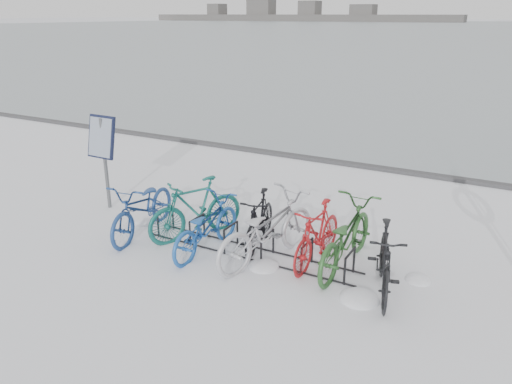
{
  "coord_description": "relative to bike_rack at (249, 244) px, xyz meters",
  "views": [
    {
      "loc": [
        3.86,
        -6.74,
        3.91
      ],
      "look_at": [
        -0.19,
        0.6,
        0.9
      ],
      "focal_mm": 35.0,
      "sensor_mm": 36.0,
      "label": 1
    }
  ],
  "objects": [
    {
      "name": "bike_7",
      "position": [
        2.36,
        -0.11,
        0.35
      ],
      "size": [
        1.01,
        1.84,
        1.07
      ],
      "primitive_type": "imported",
      "rotation": [
        0.0,
        0.0,
        0.3
      ],
      "color": "black",
      "rests_on": "ground"
    },
    {
      "name": "snow_drifts",
      "position": [
        0.86,
        0.04,
        -0.18
      ],
      "size": [
        5.64,
        1.67,
        0.21
      ],
      "color": "white",
      "rests_on": "ground"
    },
    {
      "name": "bike_5",
      "position": [
        1.13,
        0.3,
        0.34
      ],
      "size": [
        0.55,
        1.76,
        1.05
      ],
      "primitive_type": "imported",
      "rotation": [
        0.0,
        0.0,
        -0.03
      ],
      "color": "#B0191D",
      "rests_on": "ground"
    },
    {
      "name": "bike_4",
      "position": [
        0.37,
        -0.06,
        0.41
      ],
      "size": [
        1.37,
        2.39,
        1.18
      ],
      "primitive_type": "imported",
      "rotation": [
        0.0,
        0.0,
        2.87
      ],
      "color": "#B6B8C0",
      "rests_on": "ground"
    },
    {
      "name": "bike_rack",
      "position": [
        0.0,
        0.0,
        0.0
      ],
      "size": [
        4.0,
        0.48,
        0.46
      ],
      "color": "black",
      "rests_on": "ground"
    },
    {
      "name": "ground",
      "position": [
        0.0,
        0.0,
        -0.18
      ],
      "size": [
        900.0,
        900.0,
        0.0
      ],
      "primitive_type": "plane",
      "color": "white",
      "rests_on": "ground"
    },
    {
      "name": "shoreline",
      "position": [
        -122.02,
        260.0,
        2.61
      ],
      "size": [
        180.0,
        12.0,
        9.5
      ],
      "color": "#4B4B4B",
      "rests_on": "ground"
    },
    {
      "name": "quay_edge",
      "position": [
        0.0,
        5.9,
        -0.13
      ],
      "size": [
        400.0,
        0.25,
        0.1
      ],
      "primitive_type": "cube",
      "color": "#3F3F42",
      "rests_on": "ground"
    },
    {
      "name": "bike_0",
      "position": [
        -2.15,
        -0.19,
        0.36
      ],
      "size": [
        1.07,
        2.17,
        1.09
      ],
      "primitive_type": "imported",
      "rotation": [
        0.0,
        0.0,
        0.17
      ],
      "color": "navy",
      "rests_on": "ground"
    },
    {
      "name": "bike_6",
      "position": [
        1.59,
        0.36,
        0.38
      ],
      "size": [
        0.8,
        2.16,
        1.12
      ],
      "primitive_type": "imported",
      "rotation": [
        0.0,
        0.0,
        3.12
      ],
      "color": "#295827",
      "rests_on": "ground"
    },
    {
      "name": "bike_1",
      "position": [
        -1.2,
        0.16,
        0.39
      ],
      "size": [
        1.33,
        1.96,
        1.15
      ],
      "primitive_type": "imported",
      "rotation": [
        0.0,
        0.0,
        -0.46
      ],
      "color": "#165E57",
      "rests_on": "ground"
    },
    {
      "name": "bike_3",
      "position": [
        -0.0,
        0.39,
        0.32
      ],
      "size": [
        0.82,
        1.74,
        1.01
      ],
      "primitive_type": "imported",
      "rotation": [
        0.0,
        0.0,
        0.22
      ],
      "color": "black",
      "rests_on": "ground"
    },
    {
      "name": "bike_2",
      "position": [
        -0.71,
        -0.24,
        0.31
      ],
      "size": [
        0.68,
        1.88,
        0.98
      ],
      "primitive_type": "imported",
      "rotation": [
        0.0,
        0.0,
        3.13
      ],
      "color": "#1E56AA",
      "rests_on": "ground"
    },
    {
      "name": "info_board",
      "position": [
        -3.68,
        0.42,
        1.25
      ],
      "size": [
        0.67,
        0.26,
        1.98
      ],
      "rotation": [
        0.0,
        0.0,
        -0.02
      ],
      "color": "#595B5E",
      "rests_on": "ground"
    }
  ]
}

